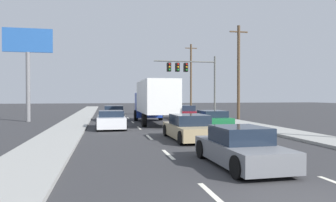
{
  "coord_description": "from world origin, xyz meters",
  "views": [
    {
      "loc": [
        -4.05,
        -5.34,
        2.19
      ],
      "look_at": [
        0.62,
        17.53,
        1.84
      ],
      "focal_mm": 33.4,
      "sensor_mm": 36.0,
      "label": 1
    }
  ],
  "objects_px": {
    "utility_pole_far": "(191,77)",
    "roadside_billboard": "(28,55)",
    "car_silver": "(114,114)",
    "utility_pole_mid": "(239,71)",
    "car_white": "(111,120)",
    "box_truck": "(155,99)",
    "car_gray": "(241,148)",
    "car_tan": "(190,128)",
    "car_green": "(211,119)",
    "traffic_signal_mast": "(187,71)",
    "car_maroon": "(184,113)"
  },
  "relations": [
    {
      "from": "traffic_signal_mast",
      "to": "utility_pole_mid",
      "type": "bearing_deg",
      "value": -54.99
    },
    {
      "from": "car_gray",
      "to": "traffic_signal_mast",
      "type": "bearing_deg",
      "value": 78.82
    },
    {
      "from": "car_gray",
      "to": "utility_pole_mid",
      "type": "relative_size",
      "value": 0.45
    },
    {
      "from": "car_white",
      "to": "car_maroon",
      "type": "bearing_deg",
      "value": 47.21
    },
    {
      "from": "car_green",
      "to": "car_white",
      "type": "bearing_deg",
      "value": -179.02
    },
    {
      "from": "utility_pole_far",
      "to": "car_green",
      "type": "bearing_deg",
      "value": -102.24
    },
    {
      "from": "car_silver",
      "to": "car_gray",
      "type": "distance_m",
      "value": 19.8
    },
    {
      "from": "utility_pole_far",
      "to": "traffic_signal_mast",
      "type": "bearing_deg",
      "value": -107.47
    },
    {
      "from": "utility_pole_mid",
      "to": "roadside_billboard",
      "type": "distance_m",
      "value": 19.05
    },
    {
      "from": "utility_pole_mid",
      "to": "car_maroon",
      "type": "bearing_deg",
      "value": 165.85
    },
    {
      "from": "car_white",
      "to": "roadside_billboard",
      "type": "distance_m",
      "value": 11.34
    },
    {
      "from": "box_truck",
      "to": "car_silver",
      "type": "bearing_deg",
      "value": 126.54
    },
    {
      "from": "car_tan",
      "to": "car_green",
      "type": "height_order",
      "value": "car_tan"
    },
    {
      "from": "car_gray",
      "to": "car_green",
      "type": "relative_size",
      "value": 0.94
    },
    {
      "from": "car_maroon",
      "to": "utility_pole_far",
      "type": "relative_size",
      "value": 0.46
    },
    {
      "from": "car_maroon",
      "to": "car_gray",
      "type": "bearing_deg",
      "value": -99.4
    },
    {
      "from": "car_white",
      "to": "utility_pole_mid",
      "type": "height_order",
      "value": "utility_pole_mid"
    },
    {
      "from": "car_tan",
      "to": "car_green",
      "type": "xyz_separation_m",
      "value": [
        3.4,
        6.33,
        -0.03
      ]
    },
    {
      "from": "utility_pole_mid",
      "to": "roadside_billboard",
      "type": "xyz_separation_m",
      "value": [
        -18.99,
        1.02,
        1.15
      ]
    },
    {
      "from": "car_white",
      "to": "car_gray",
      "type": "distance_m",
      "value": 12.87
    },
    {
      "from": "car_tan",
      "to": "traffic_signal_mast",
      "type": "xyz_separation_m",
      "value": [
        4.68,
        17.74,
        4.36
      ]
    },
    {
      "from": "car_silver",
      "to": "utility_pole_far",
      "type": "bearing_deg",
      "value": 54.16
    },
    {
      "from": "box_truck",
      "to": "utility_pole_mid",
      "type": "relative_size",
      "value": 0.98
    },
    {
      "from": "car_green",
      "to": "utility_pole_far",
      "type": "distance_m",
      "value": 24.57
    },
    {
      "from": "car_silver",
      "to": "roadside_billboard",
      "type": "relative_size",
      "value": 0.51
    },
    {
      "from": "box_truck",
      "to": "utility_pole_far",
      "type": "distance_m",
      "value": 22.71
    },
    {
      "from": "car_silver",
      "to": "utility_pole_mid",
      "type": "relative_size",
      "value": 0.46
    },
    {
      "from": "car_silver",
      "to": "box_truck",
      "type": "xyz_separation_m",
      "value": [
        3.09,
        -4.17,
        1.37
      ]
    },
    {
      "from": "car_maroon",
      "to": "utility_pole_mid",
      "type": "height_order",
      "value": "utility_pole_mid"
    },
    {
      "from": "car_white",
      "to": "utility_pole_mid",
      "type": "distance_m",
      "value": 14.25
    },
    {
      "from": "roadside_billboard",
      "to": "car_gray",
      "type": "bearing_deg",
      "value": -61.59
    },
    {
      "from": "car_tan",
      "to": "car_maroon",
      "type": "distance_m",
      "value": 14.21
    },
    {
      "from": "box_truck",
      "to": "car_tan",
      "type": "bearing_deg",
      "value": -88.01
    },
    {
      "from": "car_silver",
      "to": "box_truck",
      "type": "height_order",
      "value": "box_truck"
    },
    {
      "from": "car_tan",
      "to": "traffic_signal_mast",
      "type": "relative_size",
      "value": 0.63
    },
    {
      "from": "box_truck",
      "to": "utility_pole_far",
      "type": "relative_size",
      "value": 0.88
    },
    {
      "from": "car_gray",
      "to": "car_maroon",
      "type": "distance_m",
      "value": 20.2
    },
    {
      "from": "car_white",
      "to": "traffic_signal_mast",
      "type": "bearing_deg",
      "value": 53.72
    },
    {
      "from": "car_silver",
      "to": "car_green",
      "type": "distance_m",
      "value": 9.82
    },
    {
      "from": "box_truck",
      "to": "car_maroon",
      "type": "distance_m",
      "value": 5.99
    },
    {
      "from": "car_tan",
      "to": "traffic_signal_mast",
      "type": "distance_m",
      "value": 18.86
    },
    {
      "from": "car_white",
      "to": "utility_pole_mid",
      "type": "relative_size",
      "value": 0.46
    },
    {
      "from": "car_tan",
      "to": "utility_pole_far",
      "type": "relative_size",
      "value": 0.44
    },
    {
      "from": "traffic_signal_mast",
      "to": "roadside_billboard",
      "type": "bearing_deg",
      "value": -164.84
    },
    {
      "from": "box_truck",
      "to": "utility_pole_mid",
      "type": "distance_m",
      "value": 9.62
    },
    {
      "from": "car_gray",
      "to": "traffic_signal_mast",
      "type": "xyz_separation_m",
      "value": [
        4.71,
        23.84,
        4.38
      ]
    },
    {
      "from": "utility_pole_far",
      "to": "roadside_billboard",
      "type": "distance_m",
      "value": 25.21
    },
    {
      "from": "box_truck",
      "to": "utility_pole_far",
      "type": "height_order",
      "value": "utility_pole_far"
    },
    {
      "from": "car_tan",
      "to": "car_gray",
      "type": "height_order",
      "value": "car_tan"
    },
    {
      "from": "car_white",
      "to": "car_green",
      "type": "distance_m",
      "value": 7.18
    }
  ]
}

